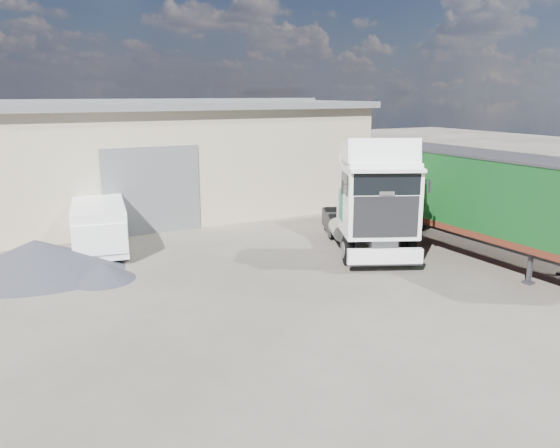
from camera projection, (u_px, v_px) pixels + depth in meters
name	position (u px, v px, depth m)	size (l,w,h in m)	color
ground	(322.00, 305.00, 15.08)	(120.00, 120.00, 0.00)	#292621
warehouse	(33.00, 160.00, 25.50)	(30.60, 12.60, 5.42)	tan
brick_boundary_wall	(465.00, 192.00, 25.16)	(0.35, 26.00, 2.50)	brown
tractor_unit	(373.00, 205.00, 19.40)	(4.83, 6.71, 4.30)	black
box_trailer	(463.00, 191.00, 19.71)	(2.56, 11.19, 3.71)	#2D2D30
panel_van	(99.00, 227.00, 19.94)	(2.48, 4.65, 1.81)	black
gravel_heap	(33.00, 258.00, 17.55)	(6.58, 6.56, 1.14)	black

